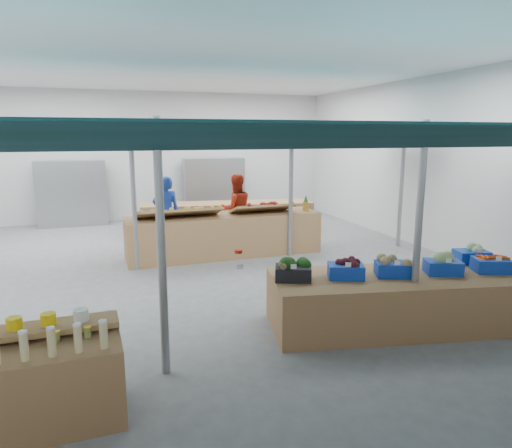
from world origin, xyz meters
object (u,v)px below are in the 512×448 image
object	(u,v)px
veg_counter	(405,300)
fruit_counter	(225,235)
bottle_shelf	(23,383)
vendor_left	(166,213)
vendor_right	(236,209)
crate_stack	(401,287)

from	to	relation	value
veg_counter	fruit_counter	xyz separation A→B (m)	(-1.51, 4.78, 0.10)
bottle_shelf	vendor_left	world-z (taller)	vendor_left
bottle_shelf	veg_counter	xyz separation A→B (m)	(5.01, 0.86, -0.06)
veg_counter	vendor_right	world-z (taller)	vendor_right
crate_stack	vendor_left	world-z (taller)	vendor_left
fruit_counter	vendor_right	world-z (taller)	vendor_right
fruit_counter	vendor_right	size ratio (longest dim) A/B	2.50
vendor_right	veg_counter	bearing A→B (deg)	97.71
crate_stack	vendor_left	size ratio (longest dim) A/B	0.30
bottle_shelf	fruit_counter	size ratio (longest dim) A/B	0.41
crate_stack	veg_counter	bearing A→B (deg)	-122.96
fruit_counter	veg_counter	bearing A→B (deg)	-73.54
veg_counter	crate_stack	size ratio (longest dim) A/B	7.22
bottle_shelf	fruit_counter	world-z (taller)	bottle_shelf
fruit_counter	crate_stack	distance (m)	4.47
fruit_counter	vendor_left	xyz separation A→B (m)	(-1.20, 1.10, 0.42)
crate_stack	vendor_right	xyz separation A→B (m)	(-1.43, 5.08, 0.63)
crate_stack	vendor_right	bearing A→B (deg)	105.71
bottle_shelf	veg_counter	distance (m)	5.08
bottle_shelf	crate_stack	xyz separation A→B (m)	(5.52, 1.65, -0.17)
fruit_counter	vendor_left	bearing A→B (deg)	136.36
bottle_shelf	vendor_left	xyz separation A→B (m)	(2.29, 6.74, 0.46)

